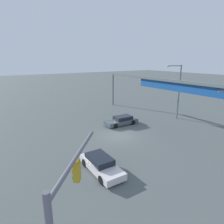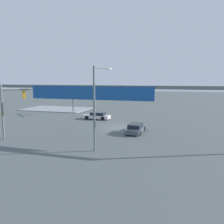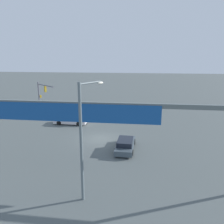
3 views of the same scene
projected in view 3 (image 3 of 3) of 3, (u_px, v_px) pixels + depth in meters
ground_plane at (101, 139)px, 26.99m from camera, size 212.29×212.29×0.00m
sidewalk_corner at (19, 106)px, 44.20m from camera, size 14.46×9.27×0.15m
traffic_signal_opposite_side at (42, 93)px, 37.95m from camera, size 4.26×4.01×5.32m
streetlamp_curved_arm at (84, 134)px, 14.72m from camera, size 1.34×2.17×8.09m
overhead_sign_gantry at (77, 112)px, 17.41m from camera, size 28.35×0.43×6.23m
sedan_car_approaching at (71, 120)px, 32.82m from camera, size 4.70×1.91×1.21m
sedan_car_waiting_far at (125, 144)px, 23.80m from camera, size 1.98×4.75×1.21m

